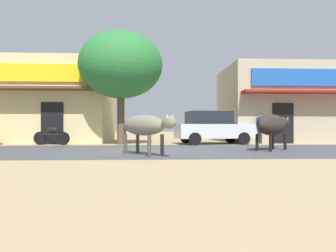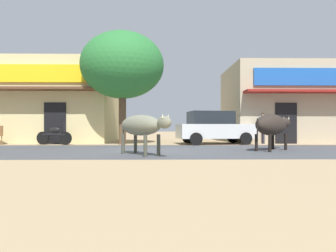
{
  "view_description": "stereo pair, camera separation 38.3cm",
  "coord_description": "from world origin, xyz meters",
  "views": [
    {
      "loc": [
        0.17,
        -11.4,
        0.9
      ],
      "look_at": [
        0.78,
        1.41,
        0.91
      ],
      "focal_mm": 32.98,
      "sensor_mm": 36.0,
      "label": 1
    },
    {
      "loc": [
        0.55,
        -11.41,
        0.9
      ],
      "look_at": [
        0.78,
        1.41,
        0.91
      ],
      "focal_mm": 32.98,
      "sensor_mm": 36.0,
      "label": 2
    }
  ],
  "objects": [
    {
      "name": "roadside_tree",
      "position": [
        -1.43,
        3.8,
        3.88
      ],
      "size": [
        4.09,
        4.09,
        5.54
      ],
      "color": "brown",
      "rests_on": "ground"
    },
    {
      "name": "storefront_right_club",
      "position": [
        7.96,
        6.94,
        2.21
      ],
      "size": [
        6.86,
        6.2,
        4.4
      ],
      "color": "tan",
      "rests_on": "ground"
    },
    {
      "name": "storefront_left_cafe",
      "position": [
        -6.54,
        6.94,
        2.29
      ],
      "size": [
        8.27,
        6.2,
        4.58
      ],
      "color": "#D6C487",
      "rests_on": "ground"
    },
    {
      "name": "asphalt_road",
      "position": [
        0.0,
        0.0,
        0.0
      ],
      "size": [
        72.0,
        6.3,
        0.0
      ],
      "primitive_type": "cube",
      "color": "#46494D",
      "rests_on": "ground"
    },
    {
      "name": "parked_motorcycle",
      "position": [
        -4.68,
        3.57,
        0.47
      ],
      "size": [
        1.82,
        0.49,
        1.07
      ],
      "color": "black",
      "rests_on": "ground"
    },
    {
      "name": "ground",
      "position": [
        0.0,
        0.0,
        0.0
      ],
      "size": [
        80.0,
        80.0,
        0.0
      ],
      "primitive_type": "plane",
      "color": "tan"
    },
    {
      "name": "parked_hatchback_car",
      "position": [
        3.13,
        4.01,
        0.84
      ],
      "size": [
        4.0,
        2.28,
        1.64
      ],
      "color": "silver",
      "rests_on": "ground"
    },
    {
      "name": "pedestrian_by_shop",
      "position": [
        5.7,
        4.34,
        0.92
      ],
      "size": [
        0.46,
        0.61,
        1.58
      ],
      "color": "#262633",
      "rests_on": "ground"
    },
    {
      "name": "cow_far_dark",
      "position": [
        4.6,
        -0.1,
        0.94
      ],
      "size": [
        2.15,
        2.14,
        1.34
      ],
      "color": "#2E2520",
      "rests_on": "ground"
    },
    {
      "name": "cow_near_brown",
      "position": [
        -0.11,
        -1.82,
        0.91
      ],
      "size": [
        1.91,
        2.36,
        1.25
      ],
      "color": "slate",
      "rests_on": "ground"
    }
  ]
}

